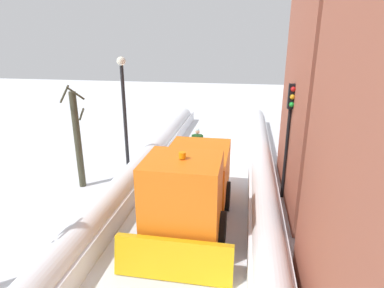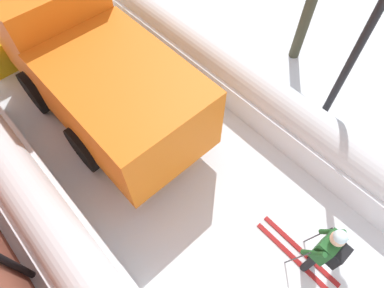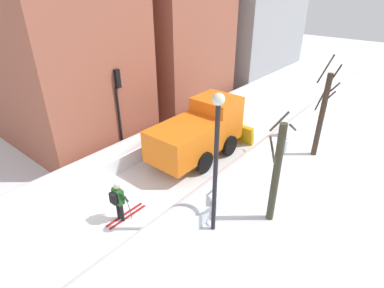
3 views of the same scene
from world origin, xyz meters
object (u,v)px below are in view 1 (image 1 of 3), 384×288
object	(u,v)px
traffic_light_pole	(289,121)
bare_tree_near	(78,139)
street_lamp	(124,102)
plow_truck	(191,184)
skier	(197,143)

from	to	relation	value
traffic_light_pole	bare_tree_near	world-z (taller)	traffic_light_pole
street_lamp	bare_tree_near	size ratio (longest dim) A/B	1.22
plow_truck	street_lamp	distance (m)	5.82
skier	traffic_light_pole	world-z (taller)	traffic_light_pole
plow_truck	skier	bearing A→B (deg)	-83.26
plow_truck	skier	distance (m)	5.96
plow_truck	bare_tree_near	xyz separation A→B (m)	(5.16, -2.07, 0.68)
plow_truck	traffic_light_pole	size ratio (longest dim) A/B	1.30
street_lamp	traffic_light_pole	bearing A→B (deg)	167.48
street_lamp	bare_tree_near	world-z (taller)	street_lamp
plow_truck	bare_tree_near	world-z (taller)	bare_tree_near
skier	street_lamp	size ratio (longest dim) A/B	0.34
traffic_light_pole	street_lamp	world-z (taller)	street_lamp
street_lamp	skier	bearing A→B (deg)	-148.13
skier	street_lamp	xyz separation A→B (m)	(3.09, 1.92, 2.40)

